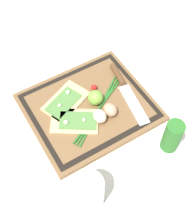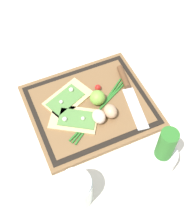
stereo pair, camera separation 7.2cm
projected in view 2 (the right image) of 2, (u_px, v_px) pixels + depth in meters
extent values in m
plane|color=silver|center=(91.00, 108.00, 1.11)|extent=(6.00, 6.00, 0.00)
cube|color=brown|center=(91.00, 107.00, 1.10)|extent=(0.42, 0.37, 0.02)
cube|color=black|center=(91.00, 105.00, 1.10)|extent=(0.40, 0.34, 0.00)
cube|color=brown|center=(91.00, 105.00, 1.10)|extent=(0.37, 0.31, 0.00)
cube|color=#DBBC7F|center=(68.00, 98.00, 1.11)|extent=(0.19, 0.15, 0.01)
cube|color=#568942|center=(65.00, 99.00, 1.10)|extent=(0.14, 0.11, 0.00)
sphere|color=silver|center=(71.00, 90.00, 1.11)|extent=(0.02, 0.02, 0.02)
sphere|color=silver|center=(61.00, 102.00, 1.08)|extent=(0.01, 0.01, 0.01)
cube|color=#DBBC7F|center=(74.00, 119.00, 1.06)|extent=(0.19, 0.17, 0.01)
cube|color=#568942|center=(77.00, 119.00, 1.05)|extent=(0.14, 0.13, 0.00)
sphere|color=silver|center=(65.00, 119.00, 1.04)|extent=(0.02, 0.02, 0.02)
sphere|color=silver|center=(83.00, 118.00, 1.05)|extent=(0.01, 0.01, 0.01)
cube|color=silver|center=(135.00, 108.00, 1.08)|extent=(0.07, 0.18, 0.00)
cylinder|color=brown|center=(124.00, 77.00, 1.15)|extent=(0.04, 0.10, 0.02)
ellipsoid|color=tan|center=(110.00, 111.00, 1.05)|extent=(0.04, 0.05, 0.04)
ellipsoid|color=beige|center=(98.00, 117.00, 1.04)|extent=(0.04, 0.05, 0.04)
sphere|color=#7FB742|center=(98.00, 98.00, 1.08)|extent=(0.05, 0.05, 0.05)
sphere|color=red|center=(98.00, 88.00, 1.12)|extent=(0.02, 0.02, 0.02)
cylinder|color=#2D7528|center=(100.00, 110.00, 1.08)|extent=(0.28, 0.15, 0.01)
cylinder|color=#2D7528|center=(100.00, 110.00, 1.08)|extent=(0.27, 0.17, 0.01)
cylinder|color=#2D7528|center=(100.00, 110.00, 1.08)|extent=(0.26, 0.19, 0.01)
cylinder|color=white|center=(160.00, 159.00, 0.96)|extent=(0.09, 0.09, 0.08)
cylinder|color=#2D7528|center=(165.00, 147.00, 0.90)|extent=(0.05, 0.05, 0.15)
cylinder|color=silver|center=(76.00, 190.00, 0.89)|extent=(0.09, 0.09, 0.10)
cylinder|color=olive|center=(77.00, 194.00, 0.92)|extent=(0.08, 0.08, 0.04)
cylinder|color=silver|center=(75.00, 183.00, 0.84)|extent=(0.09, 0.09, 0.01)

